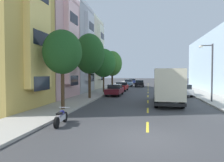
{
  "coord_description": "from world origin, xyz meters",
  "views": [
    {
      "loc": [
        0.02,
        -9.17,
        2.88
      ],
      "look_at": [
        -6.27,
        26.59,
        1.51
      ],
      "focal_mm": 33.12,
      "sensor_mm": 36.0,
      "label": 1
    }
  ],
  "objects_px": {
    "street_tree_farthest": "(112,64)",
    "parked_sedan_red": "(122,86)",
    "parked_sedan_champagne": "(164,81)",
    "parked_hatchback_sky": "(128,83)",
    "parked_sedan_navy": "(132,81)",
    "parked_motorcycle": "(61,118)",
    "street_tree_third": "(104,63)",
    "street_lamp": "(210,67)",
    "parked_wagon_white": "(183,90)",
    "delivery_box_truck": "(167,84)",
    "moving_black_sedan": "(140,83)",
    "parked_sedan_orange": "(166,82)",
    "street_tree_nearest": "(62,52)",
    "street_tree_second": "(89,54)",
    "parked_suv_teal": "(170,83)",
    "parked_sedan_burgundy": "(115,90)"
  },
  "relations": [
    {
      "from": "street_tree_third",
      "to": "parked_wagon_white",
      "type": "distance_m",
      "value": 11.51
    },
    {
      "from": "street_tree_third",
      "to": "parked_sedan_navy",
      "type": "distance_m",
      "value": 26.78
    },
    {
      "from": "street_lamp",
      "to": "delivery_box_truck",
      "type": "distance_m",
      "value": 4.62
    },
    {
      "from": "street_tree_third",
      "to": "parked_sedan_burgundy",
      "type": "bearing_deg",
      "value": -54.15
    },
    {
      "from": "street_tree_third",
      "to": "parked_wagon_white",
      "type": "relative_size",
      "value": 1.33
    },
    {
      "from": "delivery_box_truck",
      "to": "parked_motorcycle",
      "type": "bearing_deg",
      "value": -125.36
    },
    {
      "from": "street_tree_farthest",
      "to": "street_lamp",
      "type": "height_order",
      "value": "street_tree_farthest"
    },
    {
      "from": "parked_motorcycle",
      "to": "moving_black_sedan",
      "type": "bearing_deg",
      "value": 84.99
    },
    {
      "from": "street_lamp",
      "to": "moving_black_sedan",
      "type": "bearing_deg",
      "value": 108.51
    },
    {
      "from": "parked_sedan_navy",
      "to": "parked_sedan_orange",
      "type": "relative_size",
      "value": 1.0
    },
    {
      "from": "delivery_box_truck",
      "to": "parked_hatchback_sky",
      "type": "height_order",
      "value": "delivery_box_truck"
    },
    {
      "from": "parked_motorcycle",
      "to": "parked_wagon_white",
      "type": "bearing_deg",
      "value": 61.33
    },
    {
      "from": "parked_sedan_champagne",
      "to": "parked_hatchback_sky",
      "type": "distance_m",
      "value": 18.21
    },
    {
      "from": "parked_hatchback_sky",
      "to": "parked_wagon_white",
      "type": "bearing_deg",
      "value": -64.51
    },
    {
      "from": "parked_sedan_red",
      "to": "parked_motorcycle",
      "type": "distance_m",
      "value": 22.79
    },
    {
      "from": "parked_sedan_champagne",
      "to": "parked_suv_teal",
      "type": "bearing_deg",
      "value": -90.53
    },
    {
      "from": "parked_wagon_white",
      "to": "parked_sedan_orange",
      "type": "bearing_deg",
      "value": 89.89
    },
    {
      "from": "street_tree_second",
      "to": "delivery_box_truck",
      "type": "xyz_separation_m",
      "value": [
        8.2,
        -2.14,
        -3.15
      ]
    },
    {
      "from": "street_lamp",
      "to": "delivery_box_truck",
      "type": "height_order",
      "value": "street_lamp"
    },
    {
      "from": "street_tree_third",
      "to": "parked_motorcycle",
      "type": "relative_size",
      "value": 3.07
    },
    {
      "from": "parked_sedan_navy",
      "to": "street_lamp",
      "type": "bearing_deg",
      "value": -73.6
    },
    {
      "from": "street_tree_farthest",
      "to": "parked_wagon_white",
      "type": "bearing_deg",
      "value": -40.9
    },
    {
      "from": "street_tree_farthest",
      "to": "parked_motorcycle",
      "type": "distance_m",
      "value": 26.35
    },
    {
      "from": "moving_black_sedan",
      "to": "parked_sedan_orange",
      "type": "bearing_deg",
      "value": 56.81
    },
    {
      "from": "parked_wagon_white",
      "to": "street_lamp",
      "type": "bearing_deg",
      "value": -75.49
    },
    {
      "from": "moving_black_sedan",
      "to": "parked_wagon_white",
      "type": "bearing_deg",
      "value": -70.11
    },
    {
      "from": "parked_hatchback_sky",
      "to": "parked_wagon_white",
      "type": "xyz_separation_m",
      "value": [
        8.68,
        -18.2,
        0.05
      ]
    },
    {
      "from": "street_tree_nearest",
      "to": "street_tree_third",
      "type": "bearing_deg",
      "value": 90.0
    },
    {
      "from": "parked_sedan_red",
      "to": "parked_wagon_white",
      "type": "distance_m",
      "value": 10.6
    },
    {
      "from": "parked_motorcycle",
      "to": "street_tree_third",
      "type": "bearing_deg",
      "value": 95.05
    },
    {
      "from": "street_tree_second",
      "to": "parked_motorcycle",
      "type": "relative_size",
      "value": 3.46
    },
    {
      "from": "street_tree_third",
      "to": "parked_hatchback_sky",
      "type": "relative_size",
      "value": 1.57
    },
    {
      "from": "parked_sedan_red",
      "to": "parked_sedan_navy",
      "type": "bearing_deg",
      "value": 89.88
    },
    {
      "from": "street_tree_nearest",
      "to": "street_tree_second",
      "type": "distance_m",
      "value": 7.32
    },
    {
      "from": "street_tree_second",
      "to": "parked_sedan_red",
      "type": "bearing_deg",
      "value": 79.52
    },
    {
      "from": "street_tree_third",
      "to": "parked_sedan_champagne",
      "type": "height_order",
      "value": "street_tree_third"
    },
    {
      "from": "parked_sedan_red",
      "to": "parked_sedan_orange",
      "type": "xyz_separation_m",
      "value": [
        8.69,
        20.36,
        0.0
      ]
    },
    {
      "from": "delivery_box_truck",
      "to": "parked_sedan_champagne",
      "type": "relative_size",
      "value": 1.69
    },
    {
      "from": "street_tree_farthest",
      "to": "parked_sedan_red",
      "type": "distance_m",
      "value": 5.44
    },
    {
      "from": "parked_sedan_champagne",
      "to": "parked_wagon_white",
      "type": "xyz_separation_m",
      "value": [
        -0.06,
        -34.19,
        0.05
      ]
    },
    {
      "from": "street_tree_nearest",
      "to": "parked_sedan_orange",
      "type": "relative_size",
      "value": 1.33
    },
    {
      "from": "street_tree_third",
      "to": "street_tree_farthest",
      "type": "height_order",
      "value": "street_tree_farthest"
    },
    {
      "from": "street_lamp",
      "to": "parked_wagon_white",
      "type": "bearing_deg",
      "value": 104.51
    },
    {
      "from": "street_lamp",
      "to": "parked_sedan_burgundy",
      "type": "xyz_separation_m",
      "value": [
        -10.18,
        5.11,
        -2.69
      ]
    },
    {
      "from": "parked_sedan_navy",
      "to": "parked_motorcycle",
      "type": "relative_size",
      "value": 2.2
    },
    {
      "from": "street_tree_nearest",
      "to": "parked_sedan_orange",
      "type": "bearing_deg",
      "value": 74.55
    },
    {
      "from": "delivery_box_truck",
      "to": "parked_sedan_burgundy",
      "type": "relative_size",
      "value": 1.69
    },
    {
      "from": "parked_sedan_champagne",
      "to": "parked_sedan_red",
      "type": "relative_size",
      "value": 1.0
    },
    {
      "from": "street_tree_nearest",
      "to": "delivery_box_truck",
      "type": "bearing_deg",
      "value": 32.2
    },
    {
      "from": "parked_sedan_navy",
      "to": "parked_motorcycle",
      "type": "height_order",
      "value": "parked_sedan_navy"
    }
  ]
}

